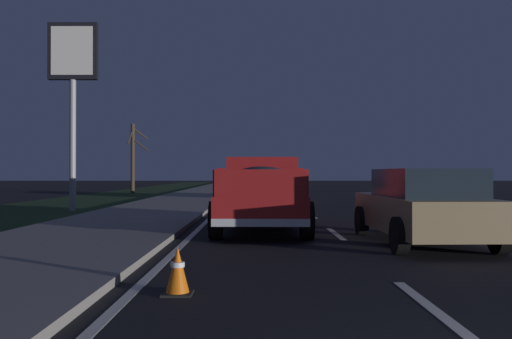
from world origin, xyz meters
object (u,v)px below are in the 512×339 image
sedan_tan (422,206)px  bare_tree_far (133,157)px  gas_price_sign (73,69)px  sedan_white (261,185)px  traffic_cone_near (178,271)px  pickup_truck (262,192)px

sedan_tan → bare_tree_far: 29.76m
gas_price_sign → bare_tree_far: bearing=5.9°
sedan_white → traffic_cone_near: 23.15m
pickup_truck → sedan_tan: (-2.59, -3.26, -0.20)m
sedan_white → gas_price_sign: 12.68m
sedan_tan → gas_price_sign: 14.88m
sedan_tan → bare_tree_far: (27.02, 12.34, 1.86)m
sedan_white → traffic_cone_near: (-23.12, 1.20, -0.50)m
sedan_white → bare_tree_far: size_ratio=0.89×
sedan_tan → sedan_white: same height
sedan_tan → sedan_white: (18.63, 3.15, 0.00)m
sedan_tan → gas_price_sign: size_ratio=0.61×
bare_tree_far → sedan_white: bearing=-132.4°
pickup_truck → sedan_white: size_ratio=1.23×
sedan_tan → pickup_truck: bearing=51.5°
sedan_tan → traffic_cone_near: bearing=135.9°
pickup_truck → traffic_cone_near: bearing=171.3°
sedan_white → traffic_cone_near: sedan_white is taller
bare_tree_far → traffic_cone_near: 32.58m
sedan_tan → gas_price_sign: (9.44, 10.51, 4.69)m
sedan_tan → bare_tree_far: bearing=24.5°
gas_price_sign → sedan_tan: bearing=-131.9°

